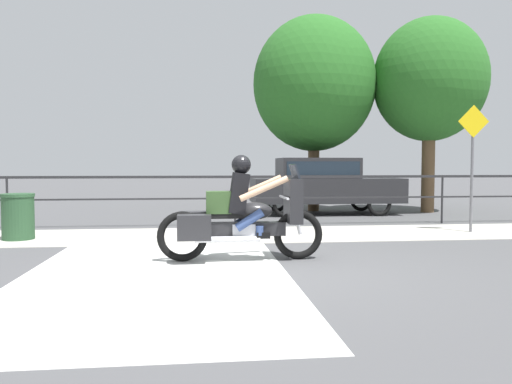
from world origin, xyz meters
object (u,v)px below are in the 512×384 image
(trash_bin, at_px, (18,217))
(street_sign, at_px, (473,154))
(motorcycle, at_px, (241,215))
(tree_behind_sign, at_px, (430,80))
(tree_behind_car, at_px, (314,84))
(parked_car, at_px, (323,182))

(trash_bin, bearing_deg, street_sign, 0.36)
(street_sign, bearing_deg, motorcycle, -153.12)
(tree_behind_sign, distance_m, tree_behind_car, 3.46)
(parked_car, distance_m, trash_bin, 8.28)
(motorcycle, relative_size, street_sign, 0.92)
(trash_bin, distance_m, street_sign, 9.28)
(street_sign, distance_m, tree_behind_sign, 5.19)
(tree_behind_sign, bearing_deg, tree_behind_car, 166.01)
(parked_car, distance_m, street_sign, 4.86)
(motorcycle, distance_m, street_sign, 5.83)
(trash_bin, distance_m, tree_behind_sign, 11.85)
(trash_bin, bearing_deg, tree_behind_car, 37.63)
(tree_behind_sign, height_order, tree_behind_car, tree_behind_car)
(parked_car, xyz_separation_m, street_sign, (2.17, -4.29, 0.73))
(trash_bin, height_order, street_sign, street_sign)
(street_sign, xyz_separation_m, tree_behind_sign, (1.16, 4.50, 2.31))
(tree_behind_car, bearing_deg, tree_behind_sign, -13.99)
(street_sign, bearing_deg, parked_car, 116.81)
(motorcycle, bearing_deg, parked_car, 70.42)
(motorcycle, bearing_deg, trash_bin, 151.68)
(motorcycle, xyz_separation_m, tree_behind_car, (2.93, 7.94, 3.25))
(street_sign, height_order, tree_behind_sign, tree_behind_sign)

